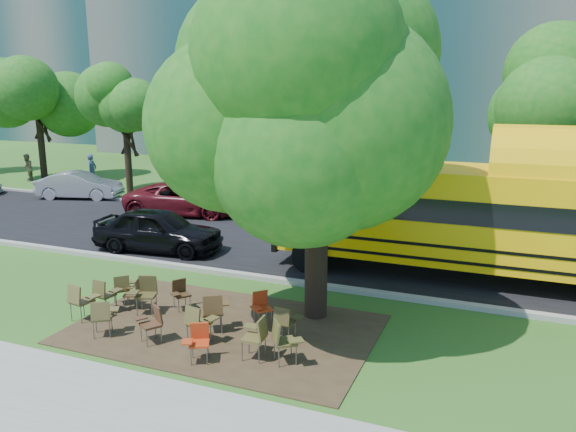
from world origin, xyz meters
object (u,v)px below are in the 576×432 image
at_px(chair_11, 214,309).
at_px(bg_car_silver, 79,185).
at_px(chair_14, 146,291).
at_px(pedestrian_b, 27,168).
at_px(chair_7, 283,338).
at_px(black_car, 158,230).
at_px(bg_car_red, 185,199).
at_px(chair_9, 134,291).
at_px(chair_1, 104,293).
at_px(chair_4, 198,321).
at_px(chair_3, 152,320).
at_px(pedestrian_a, 92,171).
at_px(chair_2, 103,315).
at_px(chair_0, 80,299).
at_px(chair_12, 261,305).
at_px(school_bus, 530,220).
at_px(chair_10, 180,292).
at_px(main_tree, 318,106).
at_px(chair_5, 198,339).
at_px(chair_8, 122,287).
at_px(chair_13, 285,320).
at_px(chair_6, 257,334).

height_order(chair_11, bg_car_silver, bg_car_silver).
bearing_deg(chair_14, pedestrian_b, -55.50).
xyz_separation_m(chair_7, black_car, (-7.15, 5.96, 0.18)).
bearing_deg(bg_car_red, chair_9, -168.11).
height_order(chair_1, chair_4, chair_4).
distance_m(chair_3, chair_4, 1.04).
height_order(chair_14, pedestrian_a, pedestrian_a).
distance_m(chair_3, chair_9, 2.18).
xyz_separation_m(chair_2, chair_11, (2.23, 1.14, 0.04)).
xyz_separation_m(chair_3, bg_car_red, (-6.29, 11.38, 0.20)).
distance_m(chair_1, bg_car_red, 11.24).
relative_size(chair_0, chair_12, 1.15).
bearing_deg(bg_car_red, chair_1, -171.56).
distance_m(school_bus, chair_3, 10.71).
relative_size(chair_1, chair_3, 1.04).
xyz_separation_m(school_bus, chair_2, (-8.95, -7.46, -1.35)).
bearing_deg(chair_3, chair_10, -43.19).
bearing_deg(main_tree, chair_5, -114.94).
bearing_deg(chair_3, chair_4, -131.21).
xyz_separation_m(chair_7, chair_8, (-5.11, 1.39, -0.06)).
bearing_deg(chair_2, chair_5, -36.44).
distance_m(chair_10, bg_car_silver, 16.68).
height_order(chair_3, chair_11, chair_11).
height_order(chair_0, pedestrian_a, pedestrian_a).
height_order(chair_1, chair_9, chair_1).
bearing_deg(main_tree, chair_1, -160.05).
bearing_deg(chair_7, black_car, -167.77).
distance_m(main_tree, school_bus, 7.39).
bearing_deg(black_car, bg_car_silver, 49.39).
bearing_deg(main_tree, chair_7, -85.62).
bearing_deg(chair_7, bg_car_silver, -165.01).
xyz_separation_m(chair_2, chair_12, (3.04, 1.98, -0.05)).
bearing_deg(chair_13, chair_7, -65.47).
xyz_separation_m(chair_6, pedestrian_a, (-17.48, 15.32, 0.36)).
height_order(chair_13, bg_car_red, bg_car_red).
distance_m(main_tree, chair_12, 4.88).
relative_size(chair_1, chair_12, 1.09).
bearing_deg(chair_8, chair_4, -69.09).
xyz_separation_m(chair_11, chair_13, (1.71, 0.18, -0.07)).
xyz_separation_m(chair_11, pedestrian_a, (-16.01, 14.51, 0.35)).
bearing_deg(chair_0, bg_car_silver, 141.22).
distance_m(chair_0, chair_10, 2.40).
bearing_deg(black_car, school_bus, -90.21).
height_order(chair_6, pedestrian_b, pedestrian_b).
distance_m(main_tree, chair_14, 6.26).
distance_m(black_car, pedestrian_b, 18.78).
xyz_separation_m(chair_3, chair_14, (-1.14, 1.33, 0.07)).
xyz_separation_m(chair_3, chair_7, (3.09, 0.15, 0.05)).
xyz_separation_m(chair_0, chair_14, (1.17, 1.01, 0.01)).
distance_m(chair_7, pedestrian_a, 23.69).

